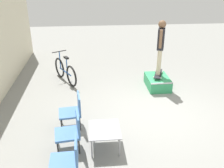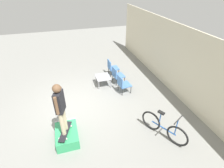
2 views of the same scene
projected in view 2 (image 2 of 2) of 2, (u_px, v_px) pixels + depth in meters
name	position (u px, v px, depth m)	size (l,w,h in m)	color
ground_plane	(76.00, 106.00, 7.29)	(24.00, 24.00, 0.00)	gray
house_wall_back	(175.00, 60.00, 7.57)	(12.00, 0.06, 3.00)	beige
skate_ramp_box	(67.00, 135.00, 5.73)	(1.07, 0.70, 0.39)	#339E60
skateboard_on_ramp	(65.00, 131.00, 5.51)	(0.87, 0.48, 0.07)	black
person_skater	(60.00, 106.00, 4.96)	(0.54, 0.31, 1.73)	#C6B793
coffee_table	(103.00, 78.00, 8.45)	(0.77, 0.68, 0.47)	#9E9EA3
patio_chair_left	(112.00, 67.00, 9.29)	(0.54, 0.54, 0.86)	black
patio_chair_center	(117.00, 75.00, 8.58)	(0.58, 0.58, 0.86)	black
patio_chair_right	(123.00, 84.00, 7.88)	(0.58, 0.58, 0.86)	black
bicycle	(164.00, 128.00, 5.74)	(1.51, 0.87, 1.01)	black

